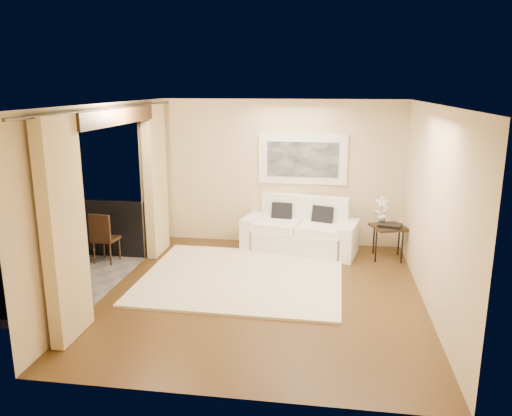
% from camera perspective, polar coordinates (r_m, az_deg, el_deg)
% --- Properties ---
extents(floor, '(5.00, 5.00, 0.00)m').
position_cam_1_polar(floor, '(7.33, 0.86, -9.80)').
color(floor, '#533818').
rests_on(floor, ground).
extents(room_shell, '(5.00, 6.40, 5.00)m').
position_cam_1_polar(room_shell, '(7.31, -16.11, 10.02)').
color(room_shell, white).
rests_on(room_shell, ground).
extents(balcony, '(1.81, 2.60, 1.17)m').
position_cam_1_polar(balcony, '(8.33, -22.46, -6.62)').
color(balcony, '#605B56').
rests_on(balcony, ground).
extents(curtains, '(0.16, 4.80, 2.64)m').
position_cam_1_polar(curtains, '(7.47, -15.37, 0.94)').
color(curtains, '#D4BB82').
rests_on(curtains, ground).
extents(artwork, '(1.62, 0.07, 0.92)m').
position_cam_1_polar(artwork, '(9.23, 5.35, 5.57)').
color(artwork, white).
rests_on(artwork, room_shell).
extents(rug, '(3.11, 2.73, 0.04)m').
position_cam_1_polar(rug, '(7.88, -1.59, -7.92)').
color(rug, '#F7ECC7').
rests_on(rug, floor).
extents(sofa, '(2.15, 1.26, 0.97)m').
position_cam_1_polar(sofa, '(9.14, 5.13, -2.72)').
color(sofa, white).
rests_on(sofa, floor).
extents(side_table, '(0.69, 0.69, 0.59)m').
position_cam_1_polar(side_table, '(8.89, 14.91, -2.35)').
color(side_table, black).
rests_on(side_table, floor).
extents(tray, '(0.44, 0.37, 0.05)m').
position_cam_1_polar(tray, '(8.83, 15.05, -1.92)').
color(tray, black).
rests_on(tray, side_table).
extents(orchid, '(0.29, 0.23, 0.48)m').
position_cam_1_polar(orchid, '(8.97, 14.20, -0.20)').
color(orchid, white).
rests_on(orchid, side_table).
extents(bistro_table, '(0.69, 0.69, 0.74)m').
position_cam_1_polar(bistro_table, '(8.51, -24.57, -3.00)').
color(bistro_table, black).
rests_on(bistro_table, balcony).
extents(balcony_chair_far, '(0.41, 0.42, 0.87)m').
position_cam_1_polar(balcony_chair_far, '(8.76, -17.09, -2.96)').
color(balcony_chair_far, black).
rests_on(balcony_chair_far, balcony).
extents(balcony_chair_near, '(0.46, 0.46, 1.02)m').
position_cam_1_polar(balcony_chair_near, '(7.85, -23.22, -4.73)').
color(balcony_chair_near, black).
rests_on(balcony_chair_near, balcony).
extents(ice_bucket, '(0.18, 0.18, 0.20)m').
position_cam_1_polar(ice_bucket, '(8.63, -24.75, -1.54)').
color(ice_bucket, silver).
rests_on(ice_bucket, bistro_table).
extents(candle, '(0.06, 0.06, 0.07)m').
position_cam_1_polar(candle, '(8.54, -24.02, -2.06)').
color(candle, red).
rests_on(candle, bistro_table).
extents(vase, '(0.04, 0.04, 0.18)m').
position_cam_1_polar(vase, '(8.28, -25.26, -2.26)').
color(vase, silver).
rests_on(vase, bistro_table).
extents(glass_a, '(0.06, 0.06, 0.12)m').
position_cam_1_polar(glass_a, '(8.34, -24.17, -2.27)').
color(glass_a, white).
rests_on(glass_a, bistro_table).
extents(glass_b, '(0.06, 0.06, 0.12)m').
position_cam_1_polar(glass_b, '(8.37, -23.92, -2.19)').
color(glass_b, white).
rests_on(glass_b, bistro_table).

